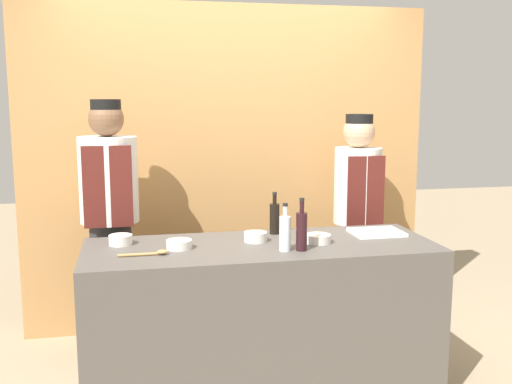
# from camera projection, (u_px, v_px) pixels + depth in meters

# --- Properties ---
(cabinet_wall) EXTENTS (3.02, 0.18, 2.40)m
(cabinet_wall) POSITION_uv_depth(u_px,v_px,m) (227.00, 168.00, 4.52)
(cabinet_wall) COLOR #B7844C
(cabinet_wall) RESTS_ON ground_plane
(counter) EXTENTS (2.00, 0.73, 0.91)m
(counter) POSITION_uv_depth(u_px,v_px,m) (261.00, 320.00, 3.48)
(counter) COLOR #514C47
(counter) RESTS_ON ground_plane
(sauce_bowl_purple) EXTENTS (0.13, 0.13, 0.06)m
(sauce_bowl_purple) POSITION_uv_depth(u_px,v_px,m) (255.00, 236.00, 3.47)
(sauce_bowl_purple) COLOR silver
(sauce_bowl_purple) RESTS_ON counter
(sauce_bowl_brown) EXTENTS (0.13, 0.13, 0.06)m
(sauce_bowl_brown) POSITION_uv_depth(u_px,v_px,m) (121.00, 239.00, 3.39)
(sauce_bowl_brown) COLOR silver
(sauce_bowl_brown) RESTS_ON counter
(sauce_bowl_white) EXTENTS (0.14, 0.14, 0.05)m
(sauce_bowl_white) POSITION_uv_depth(u_px,v_px,m) (179.00, 244.00, 3.30)
(sauce_bowl_white) COLOR silver
(sauce_bowl_white) RESTS_ON counter
(sauce_bowl_yellow) EXTENTS (0.15, 0.15, 0.05)m
(sauce_bowl_yellow) POSITION_uv_depth(u_px,v_px,m) (318.00, 238.00, 3.44)
(sauce_bowl_yellow) COLOR silver
(sauce_bowl_yellow) RESTS_ON counter
(cutting_board) EXTENTS (0.30, 0.24, 0.02)m
(cutting_board) POSITION_uv_depth(u_px,v_px,m) (377.00, 232.00, 3.66)
(cutting_board) COLOR white
(cutting_board) RESTS_ON counter
(bottle_soy) EXTENTS (0.06, 0.06, 0.26)m
(bottle_soy) POSITION_uv_depth(u_px,v_px,m) (275.00, 217.00, 3.66)
(bottle_soy) COLOR black
(bottle_soy) RESTS_ON counter
(bottle_wine) EXTENTS (0.06, 0.06, 0.29)m
(bottle_wine) POSITION_uv_depth(u_px,v_px,m) (302.00, 230.00, 3.26)
(bottle_wine) COLOR black
(bottle_wine) RESTS_ON counter
(bottle_clear) EXTENTS (0.06, 0.06, 0.26)m
(bottle_clear) POSITION_uv_depth(u_px,v_px,m) (285.00, 232.00, 3.25)
(bottle_clear) COLOR silver
(bottle_clear) RESTS_ON counter
(wooden_spoon) EXTENTS (0.26, 0.05, 0.03)m
(wooden_spoon) POSITION_uv_depth(u_px,v_px,m) (151.00, 253.00, 3.17)
(wooden_spoon) COLOR #B2844C
(wooden_spoon) RESTS_ON counter
(chef_left) EXTENTS (0.38, 0.38, 1.72)m
(chef_left) POSITION_uv_depth(u_px,v_px,m) (110.00, 221.00, 3.93)
(chef_left) COLOR #28282D
(chef_left) RESTS_ON ground_plane
(chef_right) EXTENTS (0.33, 0.33, 1.62)m
(chef_right) POSITION_uv_depth(u_px,v_px,m) (357.00, 217.00, 4.28)
(chef_right) COLOR #28282D
(chef_right) RESTS_ON ground_plane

